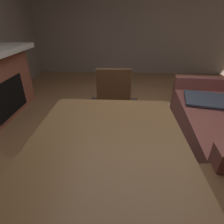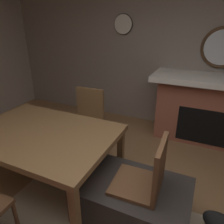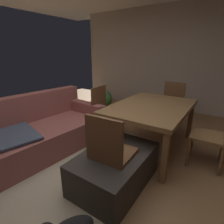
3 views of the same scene
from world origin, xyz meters
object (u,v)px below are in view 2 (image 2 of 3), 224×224
Objects in this scene: tv_remote at (141,179)px; round_wall_mirror at (222,48)px; dining_chair_south at (87,117)px; wall_clock at (123,24)px; ottoman_coffee_table at (132,201)px; dining_table at (43,138)px; fireplace at (210,109)px; dining_chair_west at (146,179)px.

round_wall_mirror is at bearing -91.74° from tv_remote.
dining_chair_south is 1.80m from wall_clock.
round_wall_mirror is 2.30m from dining_chair_south.
ottoman_coffee_table is 0.68× the size of dining_table.
round_wall_mirror is 0.67× the size of dining_chair_south.
ottoman_coffee_table is at bearing 114.88° from wall_clock.
ottoman_coffee_table is at bearing 138.60° from dining_chair_south.
wall_clock is at bearing -90.44° from dining_table.
ottoman_coffee_table is 6.71× the size of tv_remote.
fireplace is 1.18× the size of dining_table.
wall_clock is (1.16, -2.24, 1.24)m from dining_chair_west.
fireplace is 0.96m from round_wall_mirror.
tv_remote is 0.10× the size of dining_table.
tv_remote is at bearing 142.42° from dining_chair_south.
dining_chair_south is (1.65, 1.02, -0.02)m from fireplace.
wall_clock is at bearing -50.76° from tv_remote.
ottoman_coffee_table is at bearing 73.99° from tv_remote.
round_wall_mirror is 2.45m from tv_remote.
wall_clock reaches higher than dining_table.
fireplace is 1.99× the size of dining_chair_south.
wall_clock is at bearing -90.93° from dining_chair_south.
wall_clock reaches higher than ottoman_coffee_table.
dining_table is at bearing 90.23° from dining_chair_south.
dining_chair_south is at bearing 38.27° from round_wall_mirror.
round_wall_mirror is 1.66m from wall_clock.
dining_table is at bearing 17.24° from tv_remote.
fireplace reaches higher than dining_chair_south.
fireplace is 1.94m from dining_chair_south.
dining_chair_south is (1.18, -0.94, 0.00)m from dining_chair_west.
dining_chair_south is (0.00, -0.94, -0.14)m from dining_table.
tv_remote is at bearing 75.72° from round_wall_mirror.
fireplace is 1.95m from tv_remote.
dining_chair_west is 1.00× the size of dining_chair_south.
dining_table is at bearing 89.56° from wall_clock.
tv_remote is 0.17× the size of dining_chair_west.
round_wall_mirror is at bearing -126.31° from dining_table.
tv_remote is 0.45× the size of wall_clock.
ottoman_coffee_table is 0.24m from tv_remote.
dining_table is 1.69× the size of dining_chair_south.
dining_chair_west is at bearing -179.81° from dining_table.
wall_clock reaches higher than fireplace.
wall_clock is at bearing 0.00° from round_wall_mirror.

